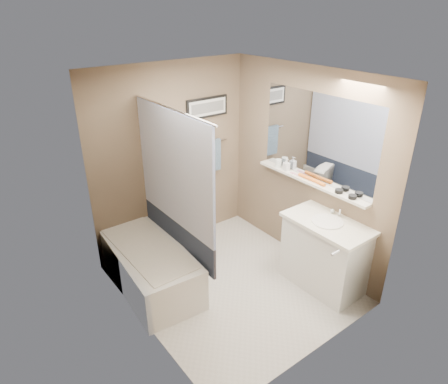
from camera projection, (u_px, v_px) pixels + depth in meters
ground at (232, 284)px, 4.70m from camera, size 2.50×2.50×0.00m
ceiling at (234, 77)px, 3.66m from camera, size 2.20×2.50×0.04m
wall_back at (173, 159)px, 5.06m from camera, size 2.20×0.04×2.40m
wall_front at (325, 244)px, 3.29m from camera, size 2.20×0.04×2.40m
wall_left at (139, 224)px, 3.59m from camera, size 0.04×2.50×2.40m
wall_right at (303, 169)px, 4.76m from camera, size 0.04×2.50×2.40m
tile_surround at (117, 222)px, 4.03m from camera, size 0.02×1.55×2.00m
curtain_rod at (171, 109)px, 3.95m from camera, size 0.02×1.55×0.02m
curtain_upper at (174, 169)px, 4.23m from camera, size 0.03×1.45×1.28m
curtain_lower at (178, 235)px, 4.59m from camera, size 0.03×1.45×0.36m
mirror at (317, 138)px, 4.48m from camera, size 0.02×1.60×1.00m
shelf at (310, 182)px, 4.68m from camera, size 0.12×1.60×0.03m
towel_bar at (209, 143)px, 5.30m from camera, size 0.60×0.02×0.02m
towel at (210, 157)px, 5.37m from camera, size 0.34×0.05×0.44m
art_frame at (207, 107)px, 5.11m from camera, size 0.62×0.02×0.26m
art_mat at (208, 108)px, 5.10m from camera, size 0.56×0.00×0.20m
art_image at (208, 108)px, 5.10m from camera, size 0.50×0.00×0.13m
door at (363, 243)px, 3.67m from camera, size 0.80×0.02×2.00m
door_handle at (335, 253)px, 3.53m from camera, size 0.10×0.02×0.02m
bathtub at (149, 266)px, 4.60m from camera, size 0.81×1.55×0.50m
tub_rim at (148, 248)px, 4.49m from camera, size 0.56×1.36×0.02m
toilet at (190, 226)px, 5.17m from camera, size 0.62×0.83×0.75m
vanity at (324, 255)px, 4.54m from camera, size 0.52×0.91×0.80m
countertop at (328, 223)px, 4.35m from camera, size 0.54×0.96×0.04m
sink_basin at (328, 222)px, 4.33m from camera, size 0.34×0.34×0.01m
faucet_spout at (340, 213)px, 4.43m from camera, size 0.02×0.02×0.10m
faucet_knob at (332, 211)px, 4.51m from camera, size 0.05×0.05×0.05m
candle_bowl_near at (352, 197)px, 4.23m from camera, size 0.09×0.09×0.04m
candle_bowl_far at (339, 191)px, 4.36m from camera, size 0.09×0.09×0.04m
hair_brush_front at (318, 182)px, 4.58m from camera, size 0.05×0.22×0.04m
hair_brush_back at (306, 177)px, 4.70m from camera, size 0.04×0.22×0.04m
pink_comb at (296, 174)px, 4.83m from camera, size 0.04×0.16×0.01m
glass_jar at (278, 163)px, 5.03m from camera, size 0.08×0.08×0.10m
soap_bottle at (287, 165)px, 4.91m from camera, size 0.08×0.08×0.15m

